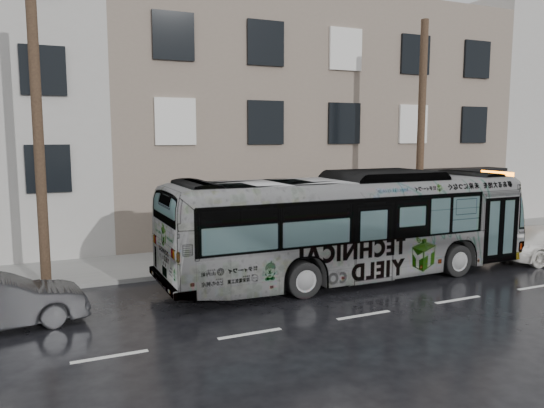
% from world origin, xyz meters
% --- Properties ---
extents(ground, '(120.00, 120.00, 0.00)m').
position_xyz_m(ground, '(0.00, 0.00, 0.00)').
color(ground, black).
rests_on(ground, ground).
extents(sidewalk, '(90.00, 3.60, 0.15)m').
position_xyz_m(sidewalk, '(0.00, 4.90, 0.07)').
color(sidewalk, gray).
rests_on(sidewalk, ground).
extents(building_taupe, '(20.00, 12.00, 11.00)m').
position_xyz_m(building_taupe, '(5.00, 12.70, 5.50)').
color(building_taupe, gray).
rests_on(building_taupe, ground).
extents(building_filler, '(18.00, 12.00, 12.00)m').
position_xyz_m(building_filler, '(24.00, 12.70, 6.00)').
color(building_filler, '#A9A7A0').
rests_on(building_filler, ground).
extents(utility_pole_front, '(0.30, 0.30, 9.00)m').
position_xyz_m(utility_pole_front, '(6.50, 3.30, 4.65)').
color(utility_pole_front, '#4D3926').
rests_on(utility_pole_front, sidewalk).
extents(utility_pole_rear, '(0.30, 0.30, 9.00)m').
position_xyz_m(utility_pole_rear, '(-7.50, 3.30, 4.65)').
color(utility_pole_rear, '#4D3926').
rests_on(utility_pole_rear, sidewalk).
extents(sign_post, '(0.06, 0.06, 2.40)m').
position_xyz_m(sign_post, '(7.60, 3.30, 1.35)').
color(sign_post, slate).
rests_on(sign_post, sidewalk).
extents(bus, '(12.58, 3.00, 3.50)m').
position_xyz_m(bus, '(1.67, 0.77, 1.75)').
color(bus, '#B2B2B2').
rests_on(bus, ground).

